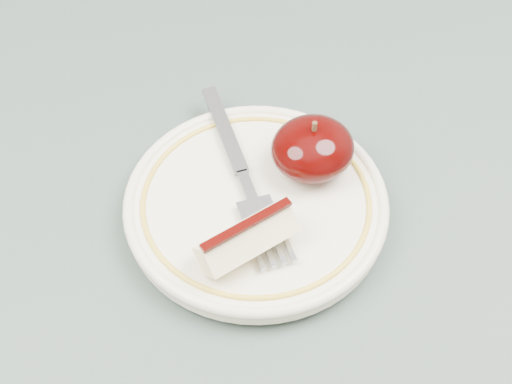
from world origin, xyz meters
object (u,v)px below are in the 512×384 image
table (202,359)px  apple_half (313,148)px  plate (256,203)px  fork (242,174)px

table → apple_half: size_ratio=13.53×
table → plate: (0.08, 0.05, 0.10)m
plate → table: bearing=-149.6°
table → apple_half: (0.14, 0.05, 0.13)m
table → plate: size_ratio=4.39×
table → apple_half: apple_half is taller
fork → apple_half: bearing=-94.6°
fork → plate: bearing=-172.0°
plate → fork: size_ratio=1.08×
table → fork: fork is taller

